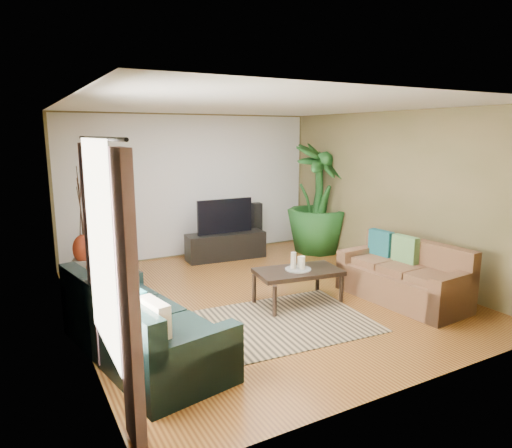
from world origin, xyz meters
TOP-DOWN VIEW (x-y plane):
  - floor at (0.00, 0.00)m, footprint 5.50×5.50m
  - ceiling at (0.00, 0.00)m, footprint 5.50×5.50m
  - wall_back at (0.00, 2.75)m, footprint 5.00×0.00m
  - wall_front at (0.00, -2.75)m, footprint 5.00×0.00m
  - wall_left at (-2.50, 0.00)m, footprint 0.00×5.50m
  - wall_right at (2.50, 0.00)m, footprint 0.00×5.50m
  - backwall_panel at (0.00, 2.74)m, footprint 4.90×0.00m
  - window_pane at (-2.48, -1.60)m, footprint 0.00×1.80m
  - curtain_near at (-2.43, -2.35)m, footprint 0.08×0.35m
  - curtain_far at (-2.43, -0.85)m, footprint 0.08×0.35m
  - curtain_rod at (-2.43, -1.60)m, footprint 0.03×1.90m
  - sofa_left at (-1.99, -0.92)m, footprint 1.37×2.40m
  - sofa_right at (1.66, -1.06)m, footprint 0.95×1.86m
  - area_rug at (-0.30, -0.90)m, footprint 2.39×1.77m
  - coffee_table at (0.33, -0.42)m, footprint 1.25×0.80m
  - candle_tray at (0.33, -0.42)m, footprint 0.36×0.36m
  - candle_tall at (0.27, -0.39)m, footprint 0.07×0.07m
  - candle_mid at (0.37, -0.46)m, footprint 0.07×0.07m
  - candle_short at (0.40, -0.36)m, footprint 0.07×0.07m
  - tv_stand at (0.42, 2.15)m, footprint 1.52×0.56m
  - television at (0.42, 2.17)m, footprint 1.09×0.06m
  - speaker_left at (-1.56, 2.35)m, footprint 0.21×0.23m
  - speaker_right at (1.28, 2.50)m, footprint 0.20×0.22m
  - potted_plant at (2.25, 1.76)m, footprint 1.58×1.58m
  - plant_pot at (2.25, 1.76)m, footprint 0.40×0.40m
  - pedestal at (-2.14, 2.00)m, footprint 0.46×0.46m
  - vase at (-2.14, 2.00)m, footprint 0.34×0.34m
  - side_table at (-1.94, 0.80)m, footprint 0.63×0.63m

SIDE VIEW (x-z plane):
  - floor at x=0.00m, z-range 0.00..0.00m
  - area_rug at x=-0.30m, z-range 0.00..0.01m
  - plant_pot at x=2.25m, z-range 0.00..0.31m
  - pedestal at x=-2.14m, z-range 0.00..0.37m
  - coffee_table at x=0.33m, z-range 0.00..0.48m
  - tv_stand at x=0.42m, z-range 0.00..0.50m
  - side_table at x=-1.94m, z-range 0.00..0.55m
  - sofa_left at x=-1.99m, z-range 0.00..0.85m
  - sofa_right at x=1.66m, z-range 0.00..0.85m
  - speaker_right at x=1.28m, z-range 0.00..0.96m
  - candle_tray at x=0.33m, z-range 0.48..0.50m
  - speaker_left at x=-1.56m, z-range 0.00..1.07m
  - vase at x=-2.14m, z-range 0.30..0.77m
  - candle_short at x=0.40m, z-range 0.50..0.64m
  - candle_mid at x=0.37m, z-range 0.50..0.68m
  - candle_tall at x=0.27m, z-range 0.50..0.73m
  - television at x=0.42m, z-range 0.50..1.14m
  - potted_plant at x=2.25m, z-range 0.00..2.14m
  - curtain_near at x=-2.43m, z-range 0.05..2.25m
  - curtain_far at x=-2.43m, z-range 0.05..2.25m
  - wall_left at x=-2.50m, z-range -1.40..4.10m
  - wall_right at x=2.50m, z-range -1.40..4.10m
  - wall_back at x=0.00m, z-range -1.15..3.85m
  - wall_front at x=0.00m, z-range -1.15..3.85m
  - backwall_panel at x=0.00m, z-range -1.10..3.80m
  - window_pane at x=-2.48m, z-range 0.50..2.30m
  - curtain_rod at x=-2.43m, z-range 2.28..2.31m
  - ceiling at x=0.00m, z-range 2.70..2.70m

